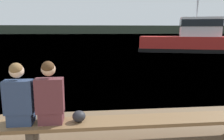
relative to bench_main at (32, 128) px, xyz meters
name	(u,v)px	position (x,y,z in m)	size (l,w,h in m)	color
water_surface	(87,34)	(0.08, 121.61, -0.36)	(240.00, 240.00, 0.00)	#5684A3
far_shoreline	(87,30)	(0.08, 139.28, 2.24)	(600.00, 12.00, 5.19)	#384233
bench_main	(32,128)	(0.00, 0.00, 0.00)	(8.15, 0.50, 0.42)	brown
person_left	(19,97)	(-0.18, 0.00, 0.54)	(0.45, 0.37, 1.05)	navy
person_right	(50,96)	(0.32, 0.00, 0.55)	(0.45, 0.37, 1.07)	#56282D
shopping_bag	(79,116)	(0.78, 0.02, 0.16)	(0.23, 0.22, 0.19)	#232328
tugboat_red	(195,41)	(10.80, 16.03, 0.65)	(10.45, 5.72, 5.25)	red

